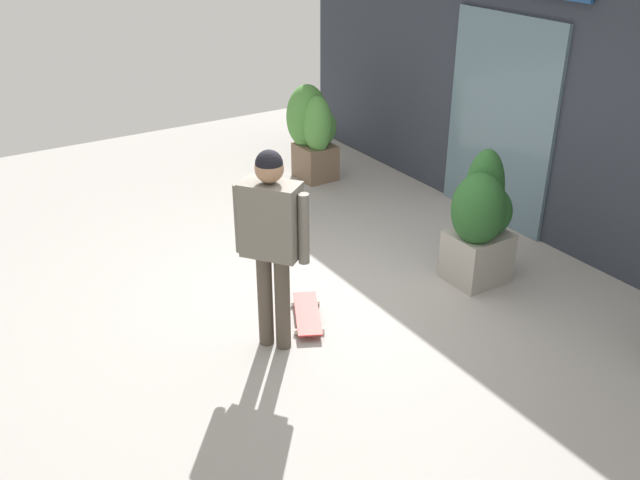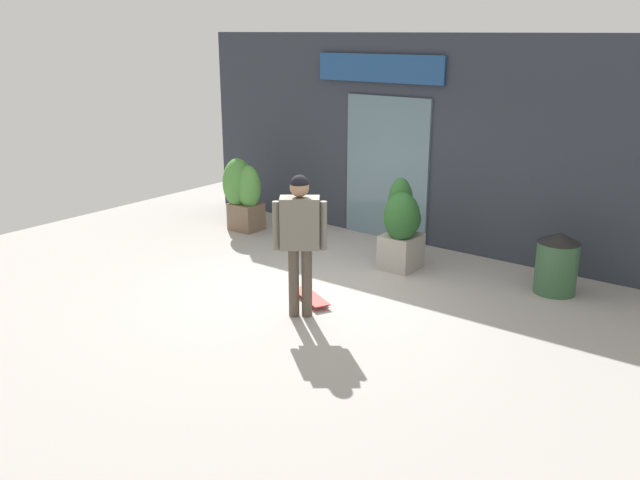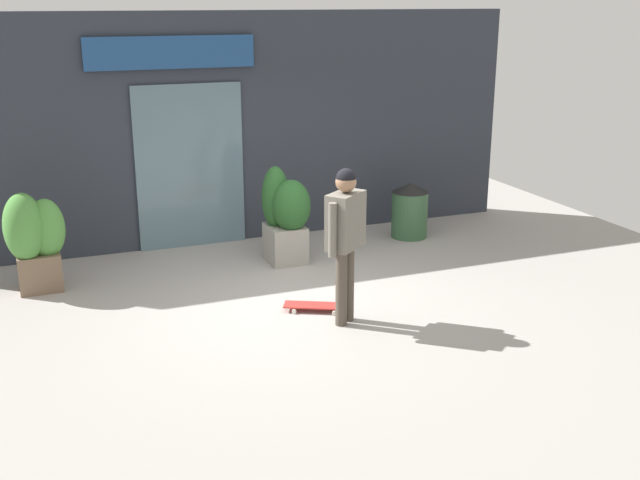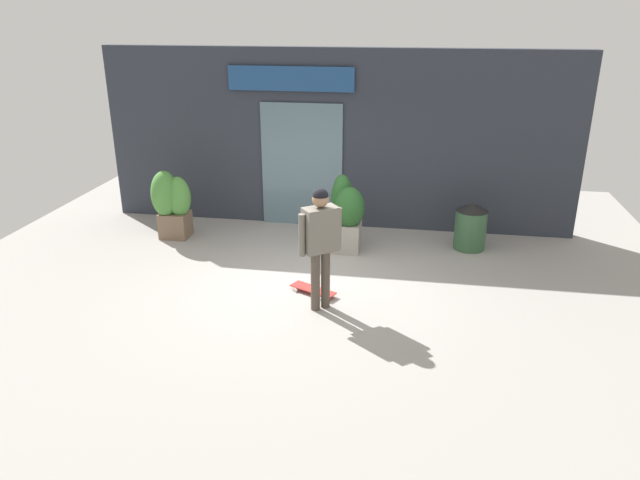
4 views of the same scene
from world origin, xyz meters
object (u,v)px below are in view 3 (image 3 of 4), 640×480
Objects in this scene: skateboarder at (345,229)px; planter_box_right at (33,237)px; trash_bin at (410,210)px; planter_box_left at (285,214)px; skateboard at (315,306)px.

planter_box_right is (-3.18, 2.36, -0.41)m from skateboarder.
trash_bin is (5.42, 0.33, -0.27)m from planter_box_right.
skateboarder reaches higher than trash_bin.
planter_box_right is (-3.26, 0.08, 0.01)m from planter_box_left.
skateboarder reaches higher than planter_box_left.
planter_box_left is (0.08, 2.28, -0.42)m from skateboarder.
skateboard is 0.56× the size of planter_box_left.
skateboard is at bearing -137.21° from trash_bin.
skateboarder is at bearing -36.57° from planter_box_right.
planter_box_right is at bearing 16.31° from skateboarder.
planter_box_left is at bearing -71.35° from skateboard.
planter_box_left is 2.22m from trash_bin.
planter_box_right is at bearing -5.87° from skateboard.
skateboarder is at bearing 139.80° from skateboard.
trash_bin reaches higher than skateboard.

